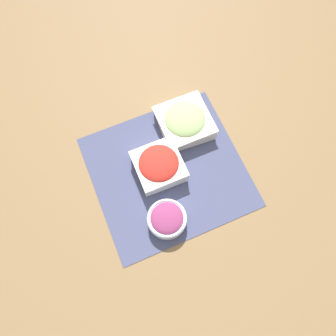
# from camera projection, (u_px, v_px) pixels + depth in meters

# --- Properties ---
(ground_plane) EXTENTS (3.00, 3.00, 0.00)m
(ground_plane) POSITION_uv_depth(u_px,v_px,m) (168.00, 172.00, 1.03)
(ground_plane) COLOR olive
(placemat) EXTENTS (0.46, 0.44, 0.00)m
(placemat) POSITION_uv_depth(u_px,v_px,m) (168.00, 171.00, 1.03)
(placemat) COLOR #474C70
(placemat) RESTS_ON ground_plane
(tomato_bowl) EXTENTS (0.14, 0.14, 0.07)m
(tomato_bowl) POSITION_uv_depth(u_px,v_px,m) (159.00, 165.00, 0.99)
(tomato_bowl) COLOR white
(tomato_bowl) RESTS_ON placemat
(cucumber_bowl) EXTENTS (0.17, 0.17, 0.07)m
(cucumber_bowl) POSITION_uv_depth(u_px,v_px,m) (185.00, 121.00, 1.05)
(cucumber_bowl) COLOR silver
(cucumber_bowl) RESTS_ON placemat
(onion_bowl) EXTENTS (0.11, 0.11, 0.05)m
(onion_bowl) POSITION_uv_depth(u_px,v_px,m) (167.00, 219.00, 0.95)
(onion_bowl) COLOR silver
(onion_bowl) RESTS_ON placemat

